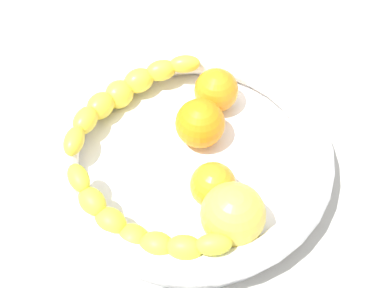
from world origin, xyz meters
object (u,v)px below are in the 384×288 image
apple_yellow (233,215)px  orange_mid_left (200,123)px  fruit_bowl (192,156)px  banana_draped_right (136,228)px  banana_draped_left (123,95)px  orange_front (216,90)px  orange_mid_right (213,185)px

apple_yellow → orange_mid_left: bearing=15.5°
fruit_bowl → banana_draped_right: 12.37cm
banana_draped_left → orange_front: 11.56cm
banana_draped_right → orange_mid_left: bearing=-25.0°
orange_mid_right → orange_front: bearing=-2.1°
banana_draped_left → apple_yellow: 21.65cm
fruit_bowl → orange_mid_left: 3.98cm
banana_draped_right → orange_front: size_ratio=3.27×
orange_mid_left → apple_yellow: 12.94cm
banana_draped_left → orange_mid_left: size_ratio=2.67×
banana_draped_left → apple_yellow: bearing=-143.0°
banana_draped_left → orange_mid_left: (-4.82, -9.56, 0.46)cm
banana_draped_left → banana_draped_right: (-18.72, -3.09, 0.39)cm
banana_draped_left → apple_yellow: (-17.28, -13.01, 0.92)cm
orange_mid_left → orange_mid_right: 8.48cm
banana_draped_right → apple_yellow: 10.05cm
fruit_bowl → apple_yellow: size_ratio=4.79×
orange_front → orange_mid_left: bearing=160.2°
orange_mid_right → banana_draped_right: bearing=125.0°
banana_draped_right → orange_mid_left: size_ratio=3.05×
banana_draped_right → orange_front: (19.38, -8.45, -0.14)cm
orange_mid_left → banana_draped_right: bearing=155.0°
banana_draped_left → apple_yellow: size_ratio=2.31×
banana_draped_left → banana_draped_right: 18.98cm
fruit_bowl → orange_mid_left: size_ratio=5.54×
banana_draped_right → apple_yellow: apple_yellow is taller
banana_draped_left → orange_mid_right: bearing=-140.0°
orange_mid_right → apple_yellow: size_ratio=0.75×
banana_draped_right → apple_yellow: (1.45, -9.93, 0.53)cm
fruit_bowl → apple_yellow: 10.70cm
apple_yellow → banana_draped_right: bearing=98.3°
orange_mid_right → banana_draped_left: bearing=40.0°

